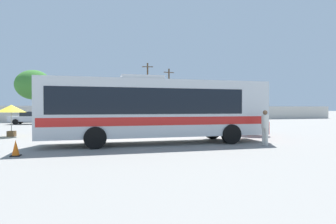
{
  "coord_description": "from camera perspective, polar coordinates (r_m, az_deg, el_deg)",
  "views": [
    {
      "loc": [
        -2.21,
        -14.76,
        1.9
      ],
      "look_at": [
        2.03,
        -0.06,
        1.68
      ],
      "focal_mm": 28.86,
      "sensor_mm": 36.0,
      "label": 1
    }
  ],
  "objects": [
    {
      "name": "roadside_tree_midleft",
      "position": [
        46.71,
        -15.47,
        4.92
      ],
      "size": [
        4.23,
        4.23,
        7.07
      ],
      "color": "brown",
      "rests_on": "ground_plane"
    },
    {
      "name": "perimeter_wall",
      "position": [
        39.72,
        -12.91,
        -0.33
      ],
      "size": [
        80.0,
        0.3,
        2.21
      ],
      "primitive_type": "cube",
      "color": "beige",
      "rests_on": "ground_plane"
    },
    {
      "name": "vendor_umbrella_near_gate_yellow",
      "position": [
        20.93,
        -30.19,
        0.44
      ],
      "size": [
        1.81,
        1.81,
        2.12
      ],
      "color": "gray",
      "rests_on": "ground_plane"
    },
    {
      "name": "vendor_umbrella_secondary_red",
      "position": [
        19.87,
        17.21,
        1.09
      ],
      "size": [
        2.16,
        2.16,
        2.34
      ],
      "color": "gray",
      "rests_on": "ground_plane"
    },
    {
      "name": "roadside_tree_left",
      "position": [
        44.6,
        -26.52,
        5.14
      ],
      "size": [
        5.11,
        5.11,
        7.5
      ],
      "color": "brown",
      "rests_on": "ground_plane"
    },
    {
      "name": "coach_bus_silver_red",
      "position": [
        14.47,
        -2.6,
        0.9
      ],
      "size": [
        11.98,
        2.97,
        3.59
      ],
      "color": "silver",
      "rests_on": "ground_plane"
    },
    {
      "name": "parked_car_second_red",
      "position": [
        35.27,
        -16.88,
        -0.97
      ],
      "size": [
        4.6,
        2.04,
        1.54
      ],
      "color": "red",
      "rests_on": "ground_plane"
    },
    {
      "name": "utility_pole_far",
      "position": [
        43.74,
        -4.33,
        4.59
      ],
      "size": [
        1.79,
        0.46,
        9.16
      ],
      "color": "#4C3823",
      "rests_on": "ground_plane"
    },
    {
      "name": "utility_pole_near",
      "position": [
        44.65,
        0.2,
        4.02
      ],
      "size": [
        1.8,
        0.38,
        8.39
      ],
      "color": "#4C3823",
      "rests_on": "ground_plane"
    },
    {
      "name": "traffic_cone_on_apron",
      "position": [
        12.3,
        -29.5,
        -6.7
      ],
      "size": [
        0.36,
        0.36,
        0.64
      ],
      "color": "black",
      "rests_on": "ground_plane"
    },
    {
      "name": "attendant_by_bus_door",
      "position": [
        14.69,
        19.82,
        -2.68
      ],
      "size": [
        0.44,
        0.44,
        1.79
      ],
      "color": "silver",
      "rests_on": "ground_plane"
    },
    {
      "name": "parked_car_leftmost_silver",
      "position": [
        35.81,
        -26.85,
        -1.04
      ],
      "size": [
        4.66,
        2.17,
        1.48
      ],
      "color": "#B7BABF",
      "rests_on": "ground_plane"
    },
    {
      "name": "ground_plane",
      "position": [
        24.93,
        -10.99,
        -3.55
      ],
      "size": [
        300.0,
        300.0,
        0.0
      ],
      "primitive_type": "plane",
      "color": "gray"
    }
  ]
}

